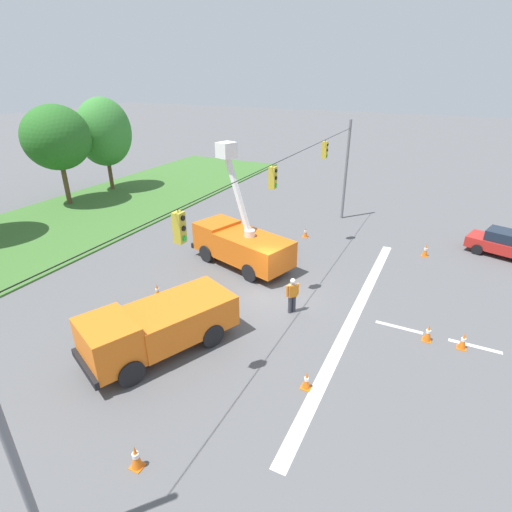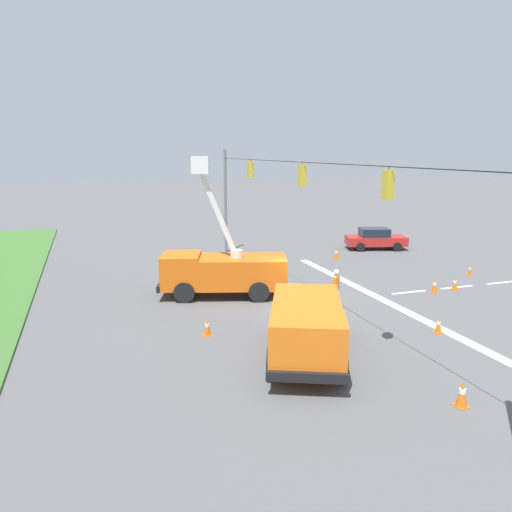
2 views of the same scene
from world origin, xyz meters
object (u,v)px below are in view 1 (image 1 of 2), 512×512
at_px(sedan_red, 506,244).
at_px(road_worker, 292,293).
at_px(tree_far_east, 104,132).
at_px(traffic_cone_foreground_right, 463,341).
at_px(tree_east, 57,138).
at_px(traffic_cone_lane_edge_b, 428,333).
at_px(traffic_cone_foreground_left, 426,250).
at_px(traffic_cone_far_left, 306,380).
at_px(traffic_cone_near_bucket, 306,232).
at_px(utility_truck_bucket_lift, 241,243).
at_px(traffic_cone_lane_edge_a, 136,457).
at_px(traffic_cone_mid_right, 157,291).
at_px(utility_truck_support_near, 158,325).

distance_m(sedan_red, road_worker, 14.78).
xyz_separation_m(tree_far_east, traffic_cone_foreground_right, (-11.54, -30.21, -4.88)).
bearing_deg(tree_east, traffic_cone_lane_edge_b, -102.94).
height_order(traffic_cone_foreground_left, traffic_cone_far_left, traffic_cone_foreground_left).
bearing_deg(sedan_red, tree_far_east, 88.97).
bearing_deg(tree_far_east, traffic_cone_foreground_right, -110.91).
bearing_deg(traffic_cone_foreground_left, sedan_red, -63.67).
xyz_separation_m(sedan_red, traffic_cone_lane_edge_b, (-11.04, 3.38, -0.39)).
bearing_deg(traffic_cone_far_left, traffic_cone_near_bucket, 20.07).
height_order(sedan_red, road_worker, road_worker).
height_order(utility_truck_bucket_lift, traffic_cone_lane_edge_a, utility_truck_bucket_lift).
bearing_deg(traffic_cone_foreground_right, tree_east, 77.74).
relative_size(traffic_cone_foreground_left, traffic_cone_far_left, 1.13).
bearing_deg(traffic_cone_mid_right, traffic_cone_lane_edge_b, -79.98).
bearing_deg(traffic_cone_near_bucket, traffic_cone_foreground_left, -87.29).
height_order(utility_truck_bucket_lift, traffic_cone_lane_edge_b, utility_truck_bucket_lift).
distance_m(utility_truck_support_near, traffic_cone_lane_edge_b, 11.04).
bearing_deg(traffic_cone_foreground_right, traffic_cone_near_bucket, 49.15).
relative_size(road_worker, traffic_cone_foreground_right, 2.33).
bearing_deg(tree_east, tree_far_east, 1.13).
xyz_separation_m(traffic_cone_foreground_right, traffic_cone_mid_right, (-2.26, 13.68, -0.02)).
xyz_separation_m(tree_east, traffic_cone_lane_edge_b, (-6.61, -28.79, -5.05)).
bearing_deg(tree_far_east, traffic_cone_foreground_left, -95.53).
relative_size(traffic_cone_foreground_right, traffic_cone_near_bucket, 1.07).
bearing_deg(traffic_cone_mid_right, tree_east, 61.83).
height_order(road_worker, traffic_cone_lane_edge_a, road_worker).
bearing_deg(utility_truck_bucket_lift, traffic_cone_lane_edge_b, -105.66).
height_order(tree_far_east, traffic_cone_near_bucket, tree_far_east).
xyz_separation_m(traffic_cone_mid_right, traffic_cone_lane_edge_a, (-7.76, -5.53, 0.06)).
distance_m(road_worker, traffic_cone_mid_right, 6.73).
xyz_separation_m(traffic_cone_lane_edge_a, traffic_cone_far_left, (5.10, -3.24, -0.07)).
bearing_deg(traffic_cone_foreground_left, traffic_cone_near_bucket, 92.71).
distance_m(tree_far_east, traffic_cone_lane_edge_b, 31.51).
relative_size(tree_east, traffic_cone_far_left, 11.39).
relative_size(traffic_cone_foreground_left, traffic_cone_mid_right, 1.11).
distance_m(sedan_red, traffic_cone_foreground_left, 4.82).
distance_m(tree_east, tree_far_east, 5.01).
relative_size(utility_truck_support_near, traffic_cone_near_bucket, 9.27).
bearing_deg(traffic_cone_lane_edge_b, tree_east, 77.06).
height_order(tree_east, traffic_cone_foreground_left, tree_east).
bearing_deg(traffic_cone_lane_edge_b, traffic_cone_foreground_right, -86.84).
distance_m(sedan_red, traffic_cone_foreground_right, 11.16).
distance_m(traffic_cone_near_bucket, traffic_cone_far_left, 14.26).
bearing_deg(sedan_red, traffic_cone_far_left, 156.31).
xyz_separation_m(tree_far_east, traffic_cone_mid_right, (-13.80, -16.52, -4.91)).
relative_size(road_worker, traffic_cone_lane_edge_a, 2.14).
bearing_deg(traffic_cone_near_bucket, utility_truck_support_near, 175.46).
height_order(tree_east, traffic_cone_far_left, tree_east).
height_order(traffic_cone_foreground_left, traffic_cone_lane_edge_b, traffic_cone_lane_edge_b).
bearing_deg(traffic_cone_lane_edge_a, sedan_red, -25.95).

